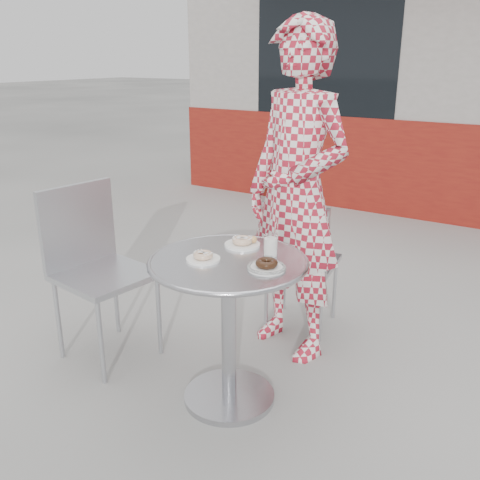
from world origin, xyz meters
The scene contains 10 objects.
ground centered at (0.00, 0.00, 0.00)m, with size 60.00×60.00×0.00m, color #A9A6A1.
storefront centered at (0.00, 5.56, 1.49)m, with size 6.02×4.55×3.00m.
bistro_table centered at (-0.01, -0.02, 0.56)m, with size 0.74×0.74×0.74m.
chair_far centered at (-0.06, 0.86, 0.26)m, with size 0.45×0.46×0.83m.
chair_left centered at (-0.82, -0.04, 0.30)m, with size 0.52×0.51×0.96m.
seated_person centered at (0.00, 0.61, 0.91)m, with size 0.66×0.43×1.82m, color maroon.
plate_far centered at (-0.06, 0.17, 0.76)m, with size 0.17×0.17×0.05m.
plate_near centered at (-0.10, -0.09, 0.76)m, with size 0.15×0.15×0.04m.
plate_checker centered at (0.19, -0.03, 0.76)m, with size 0.17×0.17×0.04m.
milk_cup centered at (0.12, 0.12, 0.79)m, with size 0.07×0.07×0.10m.
Camera 1 is at (1.24, -1.90, 1.62)m, focal length 40.00 mm.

